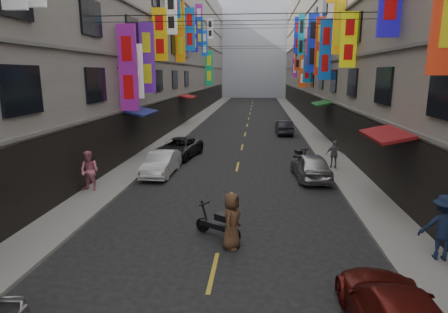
% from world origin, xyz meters
% --- Properties ---
extents(sidewalk_left, '(2.00, 90.00, 0.12)m').
position_xyz_m(sidewalk_left, '(-6.00, 42.00, 0.06)').
color(sidewalk_left, slate).
rests_on(sidewalk_left, ground).
extents(sidewalk_right, '(2.00, 90.00, 0.12)m').
position_xyz_m(sidewalk_right, '(6.00, 42.00, 0.06)').
color(sidewalk_right, slate).
rests_on(sidewalk_right, ground).
extents(building_row_left, '(10.14, 90.00, 19.00)m').
position_xyz_m(building_row_left, '(-11.99, 42.00, 9.49)').
color(building_row_left, gray).
rests_on(building_row_left, ground).
extents(building_row_right, '(10.14, 90.00, 19.00)m').
position_xyz_m(building_row_right, '(11.99, 42.00, 9.49)').
color(building_row_right, gray).
rests_on(building_row_right, ground).
extents(haze_block, '(18.00, 8.00, 22.00)m').
position_xyz_m(haze_block, '(0.00, 92.00, 11.00)').
color(haze_block, '#ACB1C0').
rests_on(haze_block, ground).
extents(shop_signage, '(14.00, 55.00, 11.72)m').
position_xyz_m(shop_signage, '(0.00, 34.78, 9.07)').
color(shop_signage, '#1031C5').
rests_on(shop_signage, ground).
extents(street_awnings, '(13.99, 35.20, 0.41)m').
position_xyz_m(street_awnings, '(-1.26, 26.00, 3.00)').
color(street_awnings, '#12451E').
rests_on(street_awnings, ground).
extents(overhead_cables, '(14.00, 38.04, 1.24)m').
position_xyz_m(overhead_cables, '(0.00, 30.00, 8.80)').
color(overhead_cables, black).
rests_on(overhead_cables, ground).
extents(lane_markings, '(0.12, 80.20, 0.01)m').
position_xyz_m(lane_markings, '(0.00, 39.00, 0.00)').
color(lane_markings, gold).
rests_on(lane_markings, ground).
extents(scooter_crossing, '(1.60, 1.04, 1.14)m').
position_xyz_m(scooter_crossing, '(-0.10, 14.27, 0.44)').
color(scooter_crossing, black).
rests_on(scooter_crossing, ground).
extents(scooter_far_right, '(0.76, 1.75, 1.14)m').
position_xyz_m(scooter_far_right, '(3.70, 24.78, 0.44)').
color(scooter_far_right, black).
rests_on(scooter_far_right, ground).
extents(car_left_mid, '(1.43, 3.89, 1.27)m').
position_xyz_m(car_left_mid, '(-4.00, 21.83, 0.64)').
color(car_left_mid, silver).
rests_on(car_left_mid, ground).
extents(car_left_far, '(2.82, 4.82, 1.26)m').
position_xyz_m(car_left_far, '(-3.93, 26.09, 0.63)').
color(car_left_far, black).
rests_on(car_left_far, ground).
extents(car_right_mid, '(1.92, 4.14, 1.37)m').
position_xyz_m(car_right_mid, '(3.91, 21.77, 0.69)').
color(car_right_mid, '#A8A9AD').
rests_on(car_right_mid, ground).
extents(car_right_far, '(1.47, 3.88, 1.26)m').
position_xyz_m(car_right_far, '(3.48, 36.32, 0.63)').
color(car_right_far, '#232229').
rests_on(car_right_far, ground).
extents(pedestrian_lfar, '(1.00, 0.78, 1.85)m').
position_xyz_m(pedestrian_lfar, '(-6.41, 18.43, 1.04)').
color(pedestrian_lfar, '#D87288').
rests_on(pedestrian_lfar, sidewalk_left).
extents(pedestrian_rnear, '(1.35, 0.89, 1.92)m').
position_xyz_m(pedestrian_rnear, '(6.47, 13.15, 1.08)').
color(pedestrian_rnear, '#121B31').
rests_on(pedestrian_rnear, sidewalk_right).
extents(pedestrian_rfar, '(0.92, 0.53, 1.57)m').
position_xyz_m(pedestrian_rfar, '(5.47, 23.76, 0.91)').
color(pedestrian_rfar, '#5F5F62').
rests_on(pedestrian_rfar, sidewalk_right).
extents(pedestrian_crossing, '(0.83, 1.01, 1.80)m').
position_xyz_m(pedestrian_crossing, '(0.40, 13.52, 0.90)').
color(pedestrian_crossing, '#503220').
rests_on(pedestrian_crossing, ground).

